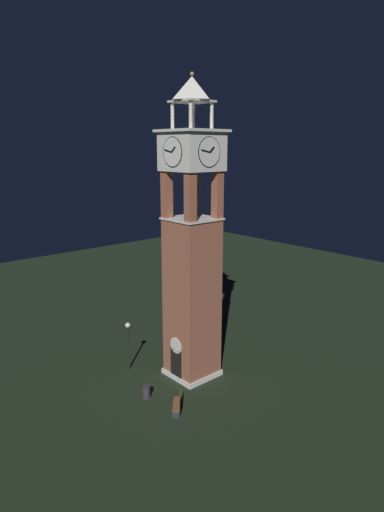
# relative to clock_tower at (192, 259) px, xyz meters

# --- Properties ---
(ground) EXTENTS (80.00, 80.00, 0.00)m
(ground) POSITION_rel_clock_tower_xyz_m (0.00, 0.00, -8.20)
(ground) COLOR black
(clock_tower) EXTENTS (3.42, 3.42, 19.61)m
(clock_tower) POSITION_rel_clock_tower_xyz_m (0.00, 0.00, 0.00)
(clock_tower) COLOR #93543D
(clock_tower) RESTS_ON ground
(park_bench) EXTENTS (1.47, 1.41, 0.95)m
(park_bench) POSITION_rel_clock_tower_xyz_m (2.84, -3.63, -7.71)
(park_bench) COLOR brown
(park_bench) RESTS_ON ground
(lamp_post) EXTENTS (0.36, 0.36, 3.47)m
(lamp_post) POSITION_rel_clock_tower_xyz_m (-3.51, -2.85, -5.76)
(lamp_post) COLOR black
(lamp_post) RESTS_ON ground
(trash_bin) EXTENTS (0.52, 0.52, 0.80)m
(trash_bin) POSITION_rel_clock_tower_xyz_m (0.39, -4.16, -7.80)
(trash_bin) COLOR #2D2D33
(trash_bin) RESTS_ON ground
(shrub_near_entry) EXTENTS (1.01, 1.01, 0.77)m
(shrub_near_entry) POSITION_rel_clock_tower_xyz_m (-1.76, 2.38, -7.81)
(shrub_near_entry) COLOR #336638
(shrub_near_entry) RESTS_ON ground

